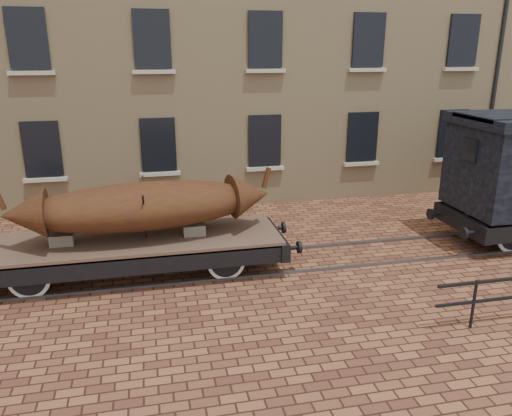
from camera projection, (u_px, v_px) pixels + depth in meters
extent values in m
plane|color=#552E21|center=(271.00, 262.00, 12.51)|extent=(90.00, 90.00, 0.00)
cube|color=#D6B983|center=(284.00, 1.00, 20.31)|extent=(40.00, 10.00, 14.00)
cube|color=black|center=(42.00, 149.00, 15.23)|extent=(1.10, 0.12, 1.70)
cube|color=#B6B2A3|center=(46.00, 180.00, 15.47)|extent=(1.30, 0.18, 0.12)
cube|color=black|center=(158.00, 144.00, 15.95)|extent=(1.10, 0.12, 1.70)
cube|color=#B6B2A3|center=(160.00, 174.00, 16.18)|extent=(1.30, 0.18, 0.12)
cube|color=black|center=(265.00, 140.00, 16.67)|extent=(1.10, 0.12, 1.70)
cube|color=#B6B2A3|center=(265.00, 168.00, 16.90)|extent=(1.30, 0.18, 0.12)
cube|color=black|center=(362.00, 137.00, 17.38)|extent=(1.10, 0.12, 1.70)
cube|color=#B6B2A3|center=(361.00, 164.00, 17.61)|extent=(1.30, 0.18, 0.12)
cube|color=black|center=(452.00, 133.00, 18.10)|extent=(1.10, 0.12, 1.70)
cube|color=#B6B2A3|center=(450.00, 159.00, 18.33)|extent=(1.30, 0.18, 0.12)
cube|color=black|center=(28.00, 38.00, 14.26)|extent=(1.10, 0.12, 1.70)
cube|color=#B6B2A3|center=(32.00, 73.00, 14.49)|extent=(1.30, 0.18, 0.12)
cube|color=black|center=(152.00, 39.00, 14.98)|extent=(1.10, 0.12, 1.70)
cube|color=#B6B2A3|center=(154.00, 72.00, 15.21)|extent=(1.30, 0.18, 0.12)
cube|color=black|center=(265.00, 39.00, 15.69)|extent=(1.10, 0.12, 1.70)
cube|color=#B6B2A3|center=(265.00, 71.00, 15.93)|extent=(1.30, 0.18, 0.12)
cube|color=black|center=(369.00, 40.00, 16.41)|extent=(1.10, 0.12, 1.70)
cube|color=#B6B2A3|center=(367.00, 70.00, 16.64)|extent=(1.30, 0.18, 0.12)
cube|color=black|center=(463.00, 40.00, 17.12)|extent=(1.10, 0.12, 1.70)
cube|color=#B6B2A3|center=(461.00, 69.00, 17.36)|extent=(1.30, 0.18, 0.12)
cube|color=#59595E|center=(278.00, 273.00, 11.83)|extent=(30.00, 0.08, 0.06)
cube|color=#59595E|center=(264.00, 251.00, 13.17)|extent=(30.00, 0.08, 0.06)
cylinder|color=black|center=(474.00, 304.00, 9.44)|extent=(0.06, 0.06, 1.00)
cube|color=brown|center=(130.00, 241.00, 11.56)|extent=(6.92, 2.03, 0.11)
cube|color=black|center=(130.00, 266.00, 10.75)|extent=(6.92, 0.15, 0.42)
cube|color=black|center=(132.00, 236.00, 12.50)|extent=(6.92, 0.15, 0.42)
cube|color=black|center=(275.00, 238.00, 12.34)|extent=(0.20, 2.12, 0.42)
cylinder|color=black|center=(293.00, 248.00, 11.74)|extent=(0.32, 0.09, 0.09)
cylinder|color=black|center=(299.00, 247.00, 11.78)|extent=(0.07, 0.30, 0.30)
cylinder|color=black|center=(278.00, 228.00, 13.03)|extent=(0.32, 0.09, 0.09)
cylinder|color=black|center=(284.00, 228.00, 13.07)|extent=(0.07, 0.30, 0.30)
cylinder|color=black|center=(35.00, 266.00, 11.25)|extent=(0.09, 1.75, 0.09)
cylinder|color=silver|center=(29.00, 279.00, 10.58)|extent=(0.89, 0.06, 0.89)
cylinder|color=black|center=(29.00, 279.00, 10.58)|extent=(0.73, 0.09, 0.73)
cube|color=black|center=(26.00, 272.00, 10.41)|extent=(0.83, 0.07, 0.09)
cylinder|color=silver|center=(41.00, 254.00, 11.92)|extent=(0.89, 0.06, 0.89)
cylinder|color=black|center=(41.00, 254.00, 11.92)|extent=(0.73, 0.09, 0.73)
cube|color=black|center=(41.00, 243.00, 11.96)|extent=(0.83, 0.07, 0.09)
cylinder|color=black|center=(221.00, 250.00, 12.12)|extent=(0.09, 1.75, 0.09)
cylinder|color=silver|center=(226.00, 262.00, 11.45)|extent=(0.89, 0.06, 0.89)
cylinder|color=black|center=(226.00, 262.00, 11.45)|extent=(0.73, 0.09, 0.73)
cube|color=black|center=(227.00, 255.00, 11.28)|extent=(0.83, 0.07, 0.09)
cylinder|color=silver|center=(217.00, 240.00, 12.79)|extent=(0.89, 0.06, 0.89)
cylinder|color=black|center=(217.00, 240.00, 12.79)|extent=(0.73, 0.09, 0.73)
cube|color=black|center=(216.00, 230.00, 12.83)|extent=(0.83, 0.07, 0.09)
cube|color=black|center=(132.00, 255.00, 11.67)|extent=(3.69, 0.06, 0.06)
cube|color=gray|center=(62.00, 238.00, 11.20)|extent=(0.51, 0.46, 0.26)
cube|color=gray|center=(194.00, 229.00, 11.81)|extent=(0.51, 0.46, 0.26)
ellipsoid|color=#492A0E|center=(144.00, 206.00, 11.38)|extent=(5.46, 2.11, 1.07)
cone|color=#492A0E|center=(24.00, 215.00, 10.65)|extent=(1.00, 1.09, 1.01)
cone|color=#492A0E|center=(250.00, 195.00, 12.09)|extent=(1.00, 1.09, 1.01)
cube|color=#492A0E|center=(266.00, 178.00, 12.09)|extent=(0.22, 0.13, 0.51)
cylinder|color=black|center=(145.00, 217.00, 11.02)|extent=(0.05, 0.91, 1.30)
cylinder|color=black|center=(144.00, 206.00, 11.83)|extent=(0.05, 0.91, 1.30)
cube|color=black|center=(461.00, 222.00, 13.38)|extent=(0.22, 2.35, 0.44)
cylinder|color=black|center=(464.00, 233.00, 12.56)|extent=(0.08, 0.31, 0.31)
cylinder|color=black|center=(430.00, 214.00, 14.02)|extent=(0.08, 0.31, 0.31)
cylinder|color=black|center=(495.00, 227.00, 13.67)|extent=(0.10, 1.86, 0.10)
cylinder|color=silver|center=(478.00, 218.00, 14.34)|extent=(0.94, 0.07, 0.94)
cylinder|color=black|center=(478.00, 218.00, 14.34)|extent=(0.77, 0.10, 0.77)
cube|color=black|center=(470.00, 150.00, 12.78)|extent=(0.08, 0.59, 0.59)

